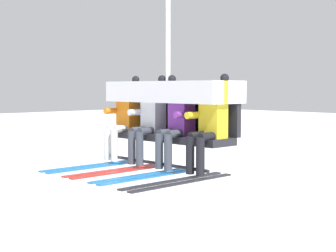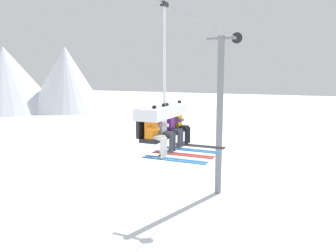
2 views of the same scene
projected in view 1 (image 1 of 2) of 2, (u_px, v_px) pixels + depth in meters
chairlift_chair at (172, 99)px, 7.35m from camera, size 2.17×0.74×3.90m
skier_orange at (122, 119)px, 7.85m from camera, size 0.48×1.70×1.34m
skier_white at (147, 120)px, 7.43m from camera, size 0.48×1.70×1.34m
skier_purple at (175, 122)px, 7.02m from camera, size 0.48×1.70×1.34m
skier_yellow at (207, 125)px, 6.60m from camera, size 0.48×1.70×1.34m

